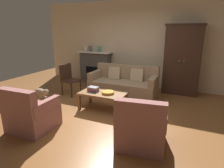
% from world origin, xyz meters
% --- Properties ---
extents(ground_plane, '(9.60, 9.60, 0.00)m').
position_xyz_m(ground_plane, '(0.00, 0.00, 0.00)').
color(ground_plane, brown).
extents(back_wall, '(7.20, 0.10, 2.80)m').
position_xyz_m(back_wall, '(0.00, 2.55, 1.40)').
color(back_wall, beige).
rests_on(back_wall, ground).
extents(fireplace, '(1.26, 0.48, 1.12)m').
position_xyz_m(fireplace, '(-1.55, 2.30, 0.57)').
color(fireplace, '#4C4947').
rests_on(fireplace, ground).
extents(armoire, '(1.06, 0.57, 2.03)m').
position_xyz_m(armoire, '(1.40, 2.22, 1.02)').
color(armoire, '#382319').
rests_on(armoire, ground).
extents(couch, '(1.93, 0.87, 0.86)m').
position_xyz_m(couch, '(-0.08, 1.32, 0.32)').
color(couch, '#937A5B').
rests_on(couch, ground).
extents(coffee_table, '(1.10, 0.60, 0.42)m').
position_xyz_m(coffee_table, '(-0.18, 0.16, 0.37)').
color(coffee_table, brown).
rests_on(coffee_table, ground).
extents(fruit_bowl, '(0.29, 0.29, 0.05)m').
position_xyz_m(fruit_bowl, '(-0.04, 0.15, 0.45)').
color(fruit_bowl, orange).
rests_on(fruit_bowl, coffee_table).
extents(book_stack, '(0.26, 0.19, 0.11)m').
position_xyz_m(book_stack, '(-0.44, 0.16, 0.48)').
color(book_stack, '#38569E').
rests_on(book_stack, coffee_table).
extents(mantel_vase_cream, '(0.13, 0.13, 0.18)m').
position_xyz_m(mantel_vase_cream, '(-1.93, 2.28, 1.21)').
color(mantel_vase_cream, beige).
rests_on(mantel_vase_cream, fireplace).
extents(mantel_vase_slate, '(0.12, 0.12, 0.19)m').
position_xyz_m(mantel_vase_slate, '(-1.73, 2.28, 1.22)').
color(mantel_vase_slate, '#565B66').
rests_on(mantel_vase_slate, fireplace).
extents(mantel_vase_jade, '(0.13, 0.13, 0.18)m').
position_xyz_m(mantel_vase_jade, '(-1.37, 2.28, 1.21)').
color(mantel_vase_jade, slate).
rests_on(mantel_vase_jade, fireplace).
extents(armchair_near_left, '(0.80, 0.79, 0.88)m').
position_xyz_m(armchair_near_left, '(-0.98, -1.27, 0.32)').
color(armchair_near_left, '#935B56').
rests_on(armchair_near_left, ground).
extents(armchair_near_right, '(0.87, 0.87, 0.88)m').
position_xyz_m(armchair_near_right, '(1.07, -0.92, 0.32)').
color(armchair_near_right, '#935B56').
rests_on(armchair_near_right, ground).
extents(side_chair_wooden, '(0.51, 0.51, 0.90)m').
position_xyz_m(side_chair_wooden, '(-1.60, 0.75, 0.51)').
color(side_chair_wooden, '#382319').
rests_on(side_chair_wooden, ground).
extents(dog, '(0.56, 0.28, 0.39)m').
position_xyz_m(dog, '(-1.90, -0.06, 0.25)').
color(dog, gray).
rests_on(dog, ground).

